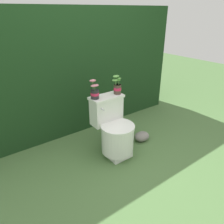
{
  "coord_description": "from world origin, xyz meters",
  "views": [
    {
      "loc": [
        -1.3,
        -1.71,
        1.65
      ],
      "look_at": [
        0.08,
        0.16,
        0.55
      ],
      "focal_mm": 35.0,
      "sensor_mm": 36.0,
      "label": 1
    }
  ],
  "objects_px": {
    "toilet": "(114,130)",
    "garden_stone": "(142,136)",
    "potted_plant_left": "(95,92)",
    "potted_plant_midleft": "(117,86)"
  },
  "relations": [
    {
      "from": "potted_plant_left",
      "to": "garden_stone",
      "type": "height_order",
      "value": "potted_plant_left"
    },
    {
      "from": "potted_plant_left",
      "to": "potted_plant_midleft",
      "type": "distance_m",
      "value": 0.3
    },
    {
      "from": "toilet",
      "to": "garden_stone",
      "type": "height_order",
      "value": "toilet"
    },
    {
      "from": "toilet",
      "to": "potted_plant_left",
      "type": "relative_size",
      "value": 3.08
    },
    {
      "from": "potted_plant_midleft",
      "to": "garden_stone",
      "type": "bearing_deg",
      "value": -21.96
    },
    {
      "from": "potted_plant_left",
      "to": "garden_stone",
      "type": "bearing_deg",
      "value": -14.13
    },
    {
      "from": "potted_plant_left",
      "to": "garden_stone",
      "type": "xyz_separation_m",
      "value": [
        0.64,
        -0.16,
        -0.74
      ]
    },
    {
      "from": "potted_plant_left",
      "to": "garden_stone",
      "type": "distance_m",
      "value": 0.99
    },
    {
      "from": "toilet",
      "to": "garden_stone",
      "type": "bearing_deg",
      "value": 0.45
    },
    {
      "from": "potted_plant_left",
      "to": "potted_plant_midleft",
      "type": "bearing_deg",
      "value": -4.86
    }
  ]
}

